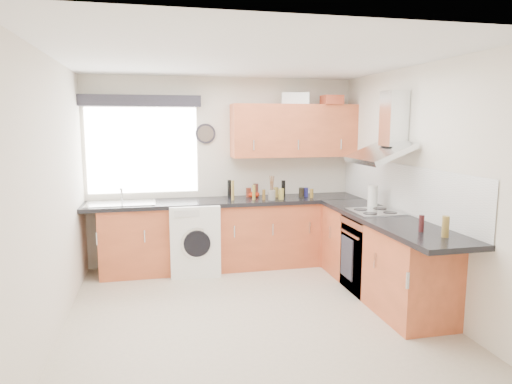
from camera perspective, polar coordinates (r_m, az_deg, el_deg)
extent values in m
plane|color=beige|center=(4.80, -0.74, -14.72)|extent=(3.60, 3.60, 0.00)
cube|color=white|center=(4.45, -0.80, 16.34)|extent=(3.60, 3.60, 0.02)
cube|color=silver|center=(6.22, -4.16, 2.57)|extent=(3.60, 0.02, 2.50)
cube|color=silver|center=(2.75, 6.94, -5.17)|extent=(3.60, 0.02, 2.50)
cube|color=silver|center=(4.46, -24.06, -0.55)|extent=(0.02, 3.60, 2.50)
cube|color=silver|center=(5.13, 19.32, 0.83)|extent=(0.02, 3.60, 2.50)
cube|color=white|center=(6.12, -13.99, 5.07)|extent=(1.40, 0.02, 1.10)
cube|color=#25232A|center=(6.02, -14.23, 11.00)|extent=(1.50, 0.18, 0.14)
cube|color=white|center=(5.39, 17.52, 0.52)|extent=(0.01, 3.00, 0.54)
cube|color=#AF4E2C|center=(6.06, -4.61, -5.46)|extent=(3.00, 0.58, 0.86)
cube|color=#AF4E2C|center=(6.46, 9.65, -4.68)|extent=(0.60, 0.60, 0.86)
cube|color=#AF4E2C|center=(5.28, 15.31, -7.88)|extent=(0.58, 2.10, 0.86)
cube|color=black|center=(5.97, -3.70, -1.20)|extent=(3.60, 0.62, 0.05)
cube|color=black|center=(5.04, 16.21, -3.37)|extent=(0.62, 2.42, 0.05)
cube|color=black|center=(5.41, 14.47, -7.52)|extent=(0.56, 0.58, 0.85)
cube|color=silver|center=(5.29, 14.67, -2.39)|extent=(0.52, 0.52, 0.01)
cube|color=#AF4E2C|center=(6.22, 4.79, 7.65)|extent=(1.70, 0.35, 0.70)
cube|color=white|center=(5.92, -7.65, -5.68)|extent=(0.64, 0.62, 0.90)
cylinder|color=#25232A|center=(6.11, -6.31, 7.26)|extent=(0.26, 0.04, 0.26)
cube|color=white|center=(6.24, 4.93, 11.55)|extent=(0.41, 0.34, 0.15)
cube|color=#B34429|center=(6.29, 9.46, 11.30)|extent=(0.27, 0.23, 0.12)
cylinder|color=slate|center=(5.93, 1.98, -0.39)|extent=(0.10, 0.10, 0.13)
cylinder|color=white|center=(5.60, 14.37, -0.54)|extent=(0.14, 0.14, 0.25)
cylinder|color=maroon|center=(6.17, -0.95, -0.05)|extent=(0.07, 0.07, 0.13)
cylinder|color=brown|center=(5.92, 0.99, -0.35)|extent=(0.04, 0.04, 0.14)
cylinder|color=black|center=(6.18, 5.71, -0.05)|extent=(0.07, 0.07, 0.13)
cylinder|color=olive|center=(5.93, -0.27, -0.07)|extent=(0.04, 0.04, 0.19)
cylinder|color=olive|center=(5.90, -2.93, 0.20)|extent=(0.04, 0.04, 0.26)
cylinder|color=olive|center=(6.16, 2.50, -0.02)|extent=(0.06, 0.06, 0.13)
cylinder|color=navy|center=(6.23, 6.27, -0.02)|extent=(0.06, 0.06, 0.12)
cylinder|color=black|center=(6.14, -3.34, 0.41)|extent=(0.05, 0.05, 0.23)
cylinder|color=#A48F38|center=(5.98, 3.15, -0.25)|extent=(0.07, 0.07, 0.14)
cylinder|color=#4C231B|center=(6.21, -0.03, 0.24)|extent=(0.07, 0.07, 0.17)
cylinder|color=black|center=(6.19, 3.44, 0.43)|extent=(0.05, 0.05, 0.22)
cylinder|color=olive|center=(6.15, 6.97, -0.17)|extent=(0.05, 0.05, 0.12)
cylinder|color=olive|center=(4.33, 22.61, -4.02)|extent=(0.06, 0.06, 0.19)
cylinder|color=#3E1619|center=(4.47, 19.98, -3.71)|extent=(0.05, 0.05, 0.15)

